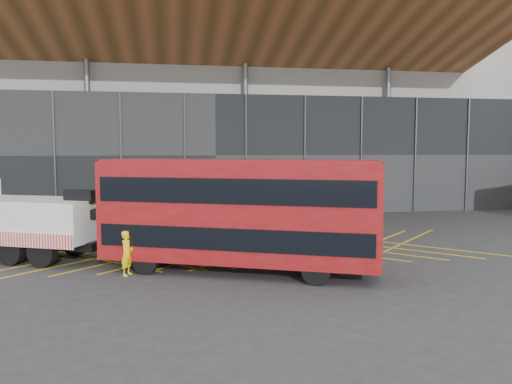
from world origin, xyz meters
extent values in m
plane|color=#2A2A2D|center=(0.00, 0.00, 0.00)|extent=(120.00, 120.00, 0.00)
cube|color=gold|center=(-4.80, 0.00, 0.01)|extent=(7.16, 7.16, 0.01)
cube|color=gold|center=(-4.80, 0.00, 0.01)|extent=(7.16, 7.16, 0.01)
cube|color=gold|center=(-3.20, 0.00, 0.01)|extent=(7.16, 7.16, 0.01)
cube|color=gold|center=(-3.20, 0.00, 0.01)|extent=(7.16, 7.16, 0.01)
cube|color=gold|center=(-1.60, 0.00, 0.01)|extent=(7.16, 7.16, 0.01)
cube|color=gold|center=(-1.60, 0.00, 0.01)|extent=(7.16, 7.16, 0.01)
cube|color=gold|center=(0.00, 0.00, 0.01)|extent=(7.16, 7.16, 0.01)
cube|color=gold|center=(0.00, 0.00, 0.01)|extent=(7.16, 7.16, 0.01)
cube|color=gold|center=(1.60, 0.00, 0.01)|extent=(7.16, 7.16, 0.01)
cube|color=gold|center=(1.60, 0.00, 0.01)|extent=(7.16, 7.16, 0.01)
cube|color=gold|center=(3.20, 0.00, 0.01)|extent=(7.16, 7.16, 0.01)
cube|color=gold|center=(3.20, 0.00, 0.01)|extent=(7.16, 7.16, 0.01)
cube|color=gold|center=(4.80, 0.00, 0.01)|extent=(7.16, 7.16, 0.01)
cube|color=gold|center=(4.80, 0.00, 0.01)|extent=(7.16, 7.16, 0.01)
cube|color=gold|center=(6.40, 0.00, 0.01)|extent=(7.16, 7.16, 0.01)
cube|color=gold|center=(6.40, 0.00, 0.01)|extent=(7.16, 7.16, 0.01)
cube|color=gold|center=(8.00, 0.00, 0.01)|extent=(7.16, 7.16, 0.01)
cube|color=gold|center=(8.00, 0.00, 0.01)|extent=(7.16, 7.16, 0.01)
cube|color=gold|center=(9.60, 0.00, 0.01)|extent=(7.16, 7.16, 0.01)
cube|color=gold|center=(9.60, 0.00, 0.01)|extent=(7.16, 7.16, 0.01)
cube|color=gray|center=(2.00, 19.00, 9.00)|extent=(55.00, 14.00, 18.00)
cube|color=black|center=(2.00, 11.70, 4.00)|extent=(55.00, 0.80, 8.00)
cube|color=brown|center=(0.00, 8.00, 11.50)|extent=(40.00, 11.93, 4.07)
cylinder|color=#595B60|center=(-6.00, 11.50, 5.00)|extent=(0.36, 0.36, 10.00)
cylinder|color=#595B60|center=(4.00, 11.50, 5.00)|extent=(0.36, 0.36, 10.00)
cylinder|color=#595B60|center=(14.00, 11.50, 5.00)|extent=(0.36, 0.36, 10.00)
cube|color=white|center=(-6.72, -0.41, 1.64)|extent=(6.65, 4.79, 1.59)
cube|color=red|center=(-7.24, -1.57, 1.05)|extent=(5.66, 2.58, 0.55)
cube|color=black|center=(-4.35, -1.47, 2.59)|extent=(1.29, 0.94, 0.50)
cube|color=black|center=(-3.44, -1.88, 2.09)|extent=(2.13, 1.21, 1.08)
cylinder|color=black|center=(-5.69, -2.02, 0.55)|extent=(1.14, 0.77, 1.10)
cylinder|color=black|center=(-4.84, -0.11, 0.55)|extent=(1.14, 0.77, 1.10)
cube|color=maroon|center=(1.43, -4.06, 2.21)|extent=(9.98, 6.03, 3.49)
cube|color=black|center=(1.43, -4.06, 1.39)|extent=(9.64, 5.93, 0.76)
cube|color=black|center=(1.43, -4.06, 3.01)|extent=(9.64, 5.93, 0.85)
cube|color=black|center=(-3.12, -2.09, 1.44)|extent=(0.86, 1.87, 1.17)
cube|color=black|center=(-3.12, -2.09, 3.01)|extent=(0.86, 1.87, 0.85)
cube|color=yellow|center=(-3.13, -2.08, 2.29)|extent=(0.69, 1.50, 0.31)
cube|color=maroon|center=(1.43, -4.06, 3.98)|extent=(9.72, 5.78, 0.11)
cylinder|color=black|center=(-1.85, -3.72, 0.47)|extent=(0.96, 0.62, 0.93)
cylinder|color=black|center=(-1.06, -1.90, 0.47)|extent=(0.96, 0.62, 0.93)
cylinder|color=black|center=(3.67, -6.11, 0.47)|extent=(0.96, 0.62, 0.93)
cylinder|color=black|center=(4.46, -4.29, 0.47)|extent=(0.96, 0.62, 0.93)
imported|color=yellow|center=(-2.46, -3.77, 0.78)|extent=(0.58, 0.68, 1.57)
camera|label=1|loc=(-0.93, -21.39, 4.39)|focal=35.00mm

